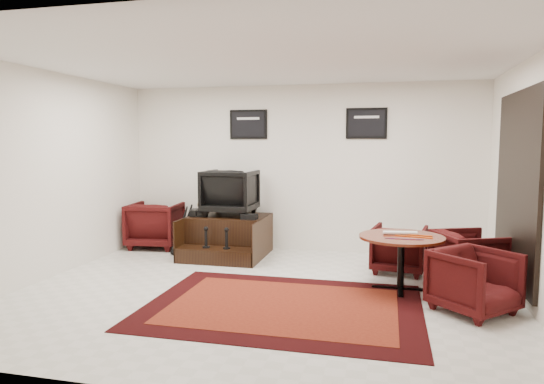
{
  "coord_description": "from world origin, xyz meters",
  "views": [
    {
      "loc": [
        1.46,
        -5.61,
        1.83
      ],
      "look_at": [
        -0.1,
        0.9,
        1.15
      ],
      "focal_mm": 32.0,
      "sensor_mm": 36.0,
      "label": 1
    }
  ],
  "objects": [
    {
      "name": "table_chair_back",
      "position": [
        1.64,
        1.39,
        0.37
      ],
      "size": [
        0.81,
        0.78,
        0.74
      ],
      "primitive_type": "imported",
      "rotation": [
        0.0,
        0.0,
        2.98
      ],
      "color": "black",
      "rests_on": "ground"
    },
    {
      "name": "umbrella_hooked",
      "position": [
        -1.78,
        1.73,
        0.43
      ],
      "size": [
        0.32,
        0.12,
        0.86
      ],
      "primitive_type": null,
      "color": "black",
      "rests_on": "ground"
    },
    {
      "name": "shine_podium",
      "position": [
        -1.06,
        1.82,
        0.3
      ],
      "size": [
        1.25,
        1.29,
        0.64
      ],
      "color": "black",
      "rests_on": "ground"
    },
    {
      "name": "room_shell",
      "position": [
        0.41,
        0.12,
        1.79
      ],
      "size": [
        6.02,
        5.02,
        2.81
      ],
      "color": "white",
      "rests_on": "ground"
    },
    {
      "name": "umbrella_black",
      "position": [
        -1.81,
        1.61,
        0.42
      ],
      "size": [
        0.31,
        0.12,
        0.84
      ],
      "primitive_type": null,
      "color": "black",
      "rests_on": "ground"
    },
    {
      "name": "table_clutter",
      "position": [
        1.76,
        0.49,
        0.69
      ],
      "size": [
        0.57,
        0.3,
        0.01
      ],
      "color": "#E4510C",
      "rests_on": "meeting_table"
    },
    {
      "name": "shine_chair",
      "position": [
        -1.06,
        1.96,
        1.06
      ],
      "size": [
        0.82,
        0.77,
        0.84
      ],
      "primitive_type": "imported",
      "rotation": [
        0.0,
        0.0,
        3.15
      ],
      "color": "black",
      "rests_on": "shine_podium"
    },
    {
      "name": "shoes_pair",
      "position": [
        -1.55,
        1.73,
        0.7
      ],
      "size": [
        0.28,
        0.33,
        0.11
      ],
      "color": "black",
      "rests_on": "shine_podium"
    },
    {
      "name": "armchair_side",
      "position": [
        -2.5,
        2.1,
        0.44
      ],
      "size": [
        0.93,
        0.89,
        0.88
      ],
      "primitive_type": "imported",
      "rotation": [
        0.0,
        0.0,
        3.25
      ],
      "color": "black",
      "rests_on": "ground"
    },
    {
      "name": "area_rug",
      "position": [
        0.34,
        -0.43,
        0.01
      ],
      "size": [
        3.05,
        2.29,
        0.01
      ],
      "color": "black",
      "rests_on": "ground"
    },
    {
      "name": "polish_kit",
      "position": [
        -0.63,
        1.58,
        0.68
      ],
      "size": [
        0.25,
        0.18,
        0.08
      ],
      "primitive_type": "cube",
      "rotation": [
        0.0,
        0.0,
        -0.08
      ],
      "color": "black",
      "rests_on": "shine_podium"
    },
    {
      "name": "ground",
      "position": [
        0.0,
        0.0,
        0.0
      ],
      "size": [
        6.0,
        6.0,
        0.0
      ],
      "primitive_type": "plane",
      "color": "silver",
      "rests_on": "ground"
    },
    {
      "name": "meeting_table",
      "position": [
        1.64,
        0.53,
        0.6
      ],
      "size": [
        1.04,
        1.04,
        0.68
      ],
      "color": "#411709",
      "rests_on": "ground"
    },
    {
      "name": "table_chair_window",
      "position": [
        2.51,
        0.94,
        0.39
      ],
      "size": [
        0.95,
        0.97,
        0.78
      ],
      "primitive_type": "imported",
      "rotation": [
        0.0,
        0.0,
        1.96
      ],
      "color": "black",
      "rests_on": "ground"
    },
    {
      "name": "paper_roll",
      "position": [
        1.63,
        0.6,
        0.71
      ],
      "size": [
        0.42,
        0.11,
        0.05
      ],
      "primitive_type": "cylinder",
      "rotation": [
        0.0,
        1.57,
        0.15
      ],
      "color": "white",
      "rests_on": "meeting_table"
    },
    {
      "name": "table_chair_corner",
      "position": [
        2.39,
        -0.14,
        0.38
      ],
      "size": [
        1.01,
        1.01,
        0.76
      ],
      "primitive_type": "imported",
      "rotation": [
        0.0,
        0.0,
        0.78
      ],
      "color": "black",
      "rests_on": "ground"
    }
  ]
}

